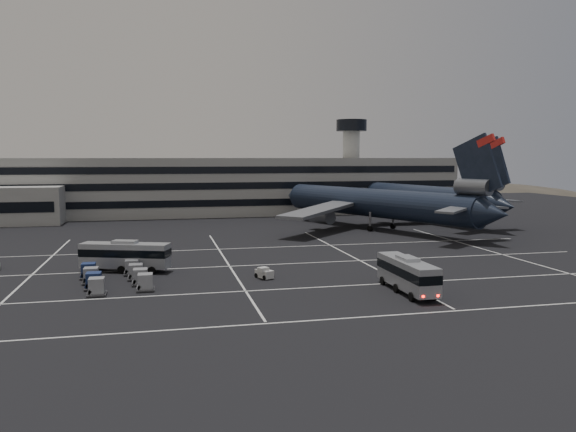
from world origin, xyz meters
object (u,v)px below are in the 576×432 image
object	(u,v)px
bus_near	(407,273)
bus_far	(125,255)
trijet_main	(376,203)
uld_cluster	(116,276)

from	to	relation	value
bus_near	bus_far	xyz separation A→B (m)	(-29.60, 17.73, 0.07)
trijet_main	bus_near	size ratio (longest dim) A/B	5.08
uld_cluster	bus_far	bearing A→B (deg)	84.66
bus_near	uld_cluster	world-z (taller)	bus_near
bus_near	uld_cluster	xyz separation A→B (m)	(-30.26, 10.67, -1.18)
trijet_main	bus_far	world-z (taller)	trijet_main
bus_near	bus_far	distance (m)	34.50
bus_far	trijet_main	bearing A→B (deg)	-35.59
trijet_main	bus_near	world-z (taller)	trijet_main
trijet_main	bus_near	xyz separation A→B (m)	(-16.23, -49.31, -3.17)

